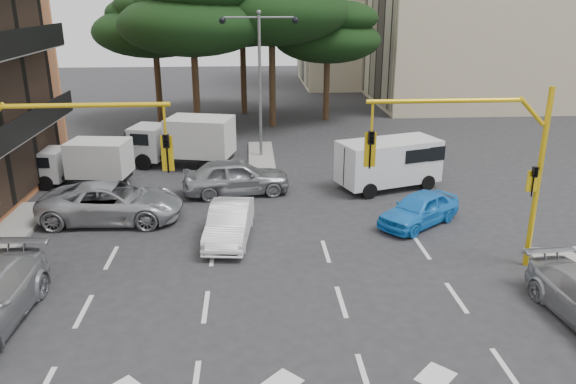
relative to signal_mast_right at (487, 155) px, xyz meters
name	(u,v)px	position (x,y,z in m)	size (l,w,h in m)	color
ground	(274,304)	(-6.80, -1.99, -3.88)	(120.00, 120.00, 0.00)	#28282B
median_strip	(261,156)	(-6.80, 14.01, -3.81)	(1.40, 6.00, 0.15)	gray
pine_left_near	(193,13)	(-10.75, 19.96, 3.72)	(9.15, 9.15, 10.23)	#382616
pine_center	(273,1)	(-5.75, 21.96, 4.41)	(9.98, 9.98, 11.16)	#382616
pine_left_far	(154,22)	(-13.75, 23.96, 3.03)	(8.32, 8.32, 9.30)	#382616
pine_right	(329,32)	(-1.75, 23.96, 2.33)	(7.49, 7.49, 8.37)	#382616
pine_back	(243,10)	(-7.75, 26.96, 3.72)	(9.15, 9.15, 10.23)	#382616
signal_mast_right	(487,155)	(0.00, 0.00, 0.00)	(5.79, 0.37, 6.00)	yellow
signal_mast_left	(42,163)	(-13.61, 0.00, 0.00)	(5.79, 0.37, 6.00)	yellow
street_lamp_center	(260,59)	(-6.80, 14.01, 1.54)	(4.16, 0.36, 7.77)	slate
car_white_hatch	(229,223)	(-8.23, 2.79, -3.21)	(1.44, 4.12, 1.36)	white
car_blue_compact	(419,209)	(-0.80, 3.75, -3.23)	(1.55, 3.84, 1.31)	blue
car_silver_cross_a	(112,202)	(-12.98, 5.01, -3.11)	(2.58, 5.59, 1.55)	#A8ABB1
car_silver_cross_b	(236,177)	(-8.08, 7.93, -3.06)	(1.94, 4.83, 1.65)	gray
van_white	(388,164)	(-0.97, 8.32, -2.72)	(2.11, 4.67, 2.34)	silver
box_truck_a	(83,163)	(-15.32, 9.63, -2.78)	(1.89, 4.50, 2.22)	silver
box_truck_b	(183,142)	(-10.94, 12.57, -2.55)	(2.27, 5.41, 2.66)	silver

